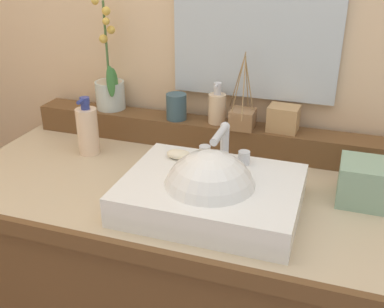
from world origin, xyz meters
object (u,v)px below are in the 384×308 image
lotion_bottle (88,130)px  soap_dispenser (217,107)px  sink_basin (210,195)px  reed_diffuser (243,118)px  soap_bar (179,154)px  tumbler_cup (176,107)px  potted_plant (110,88)px  tissue_box (364,182)px  trinket_box (283,118)px

lotion_bottle → soap_dispenser: bearing=24.6°
sink_basin → reed_diffuser: bearing=90.5°
soap_bar → soap_dispenser: size_ratio=0.53×
tumbler_cup → lotion_bottle: size_ratio=0.45×
soap_bar → tumbler_cup: tumbler_cup is taller
potted_plant → lotion_bottle: 0.20m
reed_diffuser → tumbler_cup: bearing=177.8°
tissue_box → soap_bar: bearing=-172.3°
soap_dispenser → potted_plant: bearing=178.1°
soap_bar → tissue_box: 0.49m
tissue_box → tumbler_cup: bearing=161.8°
sink_basin → lotion_bottle: 0.51m
tumbler_cup → potted_plant: bearing=174.7°
soap_bar → soap_dispenser: bearing=83.5°
soap_dispenser → soap_bar: bearing=-96.5°
sink_basin → trinket_box: size_ratio=4.84×
soap_dispenser → lotion_bottle: (-0.38, -0.17, -0.06)m
tumbler_cup → reed_diffuser: reed_diffuser is taller
reed_diffuser → lotion_bottle: size_ratio=1.28×
lotion_bottle → potted_plant: bearing=93.8°
sink_basin → soap_dispenser: 0.40m
sink_basin → lotion_bottle: sink_basin is taller
tumbler_cup → lotion_bottle: bearing=-146.1°
soap_bar → lotion_bottle: (-0.35, 0.10, -0.01)m
soap_bar → potted_plant: size_ratio=0.19×
reed_diffuser → soap_bar: bearing=-115.2°
tumbler_cup → tissue_box: tumbler_cup is taller
potted_plant → reed_diffuser: (0.48, -0.03, -0.04)m
sink_basin → soap_bar: size_ratio=6.34×
soap_bar → tumbler_cup: 0.28m
reed_diffuser → trinket_box: (0.12, 0.02, 0.01)m
potted_plant → sink_basin: bearing=-38.9°
soap_bar → soap_dispenser: 0.28m
tissue_box → lotion_bottle: bearing=177.7°
reed_diffuser → tissue_box: size_ratio=1.85×
sink_basin → trinket_box: bearing=72.2°
lotion_bottle → reed_diffuser: bearing=18.2°
trinket_box → tissue_box: 0.33m
tumbler_cup → soap_dispenser: bearing=4.3°
potted_plant → tumbler_cup: bearing=-5.3°
soap_dispenser → reed_diffuser: reed_diffuser is taller
sink_basin → reed_diffuser: size_ratio=1.84×
potted_plant → tissue_box: potted_plant is taller
soap_bar → lotion_bottle: size_ratio=0.37×
sink_basin → reed_diffuser: 0.36m
sink_basin → soap_bar: (-0.12, 0.10, 0.05)m
trinket_box → tumbler_cup: bearing=-174.7°
trinket_box → soap_bar: bearing=-128.2°
tumbler_cup → soap_bar: bearing=-68.2°
potted_plant → tissue_box: 0.88m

